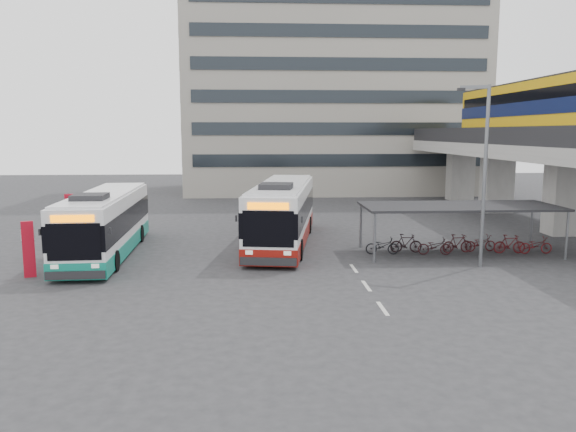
{
  "coord_description": "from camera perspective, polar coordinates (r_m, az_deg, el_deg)",
  "views": [
    {
      "loc": [
        -2.0,
        -25.18,
        6.27
      ],
      "look_at": [
        -0.38,
        3.31,
        2.0
      ],
      "focal_mm": 35.0,
      "sensor_mm": 36.0,
      "label": 1
    }
  ],
  "objects": [
    {
      "name": "bus_main",
      "position": [
        31.56,
        -0.54,
        0.24
      ],
      "size": [
        4.61,
        12.85,
        3.72
      ],
      "rotation": [
        0.0,
        0.0,
        -0.15
      ],
      "color": "white",
      "rests_on": "ground"
    },
    {
      "name": "bus_teal",
      "position": [
        30.31,
        -18.02,
        -0.76
      ],
      "size": [
        2.99,
        11.8,
        3.46
      ],
      "rotation": [
        0.0,
        0.0,
        0.04
      ],
      "color": "white",
      "rests_on": "ground"
    },
    {
      "name": "sign_totem_south",
      "position": [
        26.84,
        -24.86,
        -3.01
      ],
      "size": [
        0.52,
        0.32,
        2.47
      ],
      "rotation": [
        0.0,
        0.0,
        0.35
      ],
      "color": "#B20A1D",
      "rests_on": "ground"
    },
    {
      "name": "office_block",
      "position": [
        62.02,
        4.3,
        14.25
      ],
      "size": [
        30.0,
        15.0,
        25.0
      ],
      "primitive_type": "cube",
      "color": "gray",
      "rests_on": "ground"
    },
    {
      "name": "pedestrian",
      "position": [
        26.68,
        -4.15,
        -3.25
      ],
      "size": [
        0.66,
        0.73,
        1.68
      ],
      "primitive_type": "imported",
      "rotation": [
        0.0,
        0.0,
        1.02
      ],
      "color": "black",
      "rests_on": "ground"
    },
    {
      "name": "sign_totem_north",
      "position": [
        36.98,
        -21.28,
        0.21
      ],
      "size": [
        0.55,
        0.22,
        2.53
      ],
      "rotation": [
        0.0,
        0.0,
        0.11
      ],
      "color": "#B20A1D",
      "rests_on": "ground"
    },
    {
      "name": "road_markings",
      "position": [
        23.48,
        7.97,
        -7.04
      ],
      "size": [
        0.15,
        7.6,
        0.01
      ],
      "color": "beige",
      "rests_on": "ground"
    },
    {
      "name": "viaduct",
      "position": [
        41.92,
        23.92,
        7.74
      ],
      "size": [
        8.0,
        32.0,
        9.68
      ],
      "color": "gray",
      "rests_on": "ground"
    },
    {
      "name": "lamp_post",
      "position": [
        27.4,
        19.18,
        4.94
      ],
      "size": [
        1.42,
        0.66,
        8.4
      ],
      "rotation": [
        0.0,
        0.0,
        -0.36
      ],
      "color": "#595B60",
      "rests_on": "ground"
    },
    {
      "name": "bike_shelter",
      "position": [
        30.47,
        16.94,
        -1.14
      ],
      "size": [
        10.0,
        4.0,
        2.54
      ],
      "color": "#595B60",
      "rests_on": "ground"
    },
    {
      "name": "ground",
      "position": [
        26.03,
        1.25,
        -5.43
      ],
      "size": [
        120.0,
        120.0,
        0.0
      ],
      "primitive_type": "plane",
      "color": "#28282B",
      "rests_on": "ground"
    },
    {
      "name": "sign_totem_mid",
      "position": [
        30.57,
        -22.64,
        -1.46
      ],
      "size": [
        0.55,
        0.28,
        2.57
      ],
      "rotation": [
        0.0,
        0.0,
        0.24
      ],
      "color": "#B20A1D",
      "rests_on": "ground"
    }
  ]
}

